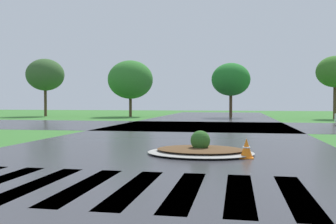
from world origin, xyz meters
TOP-DOWN VIEW (x-y plane):
  - asphalt_roadway at (0.00, 10.00)m, footprint 10.74×80.00m
  - asphalt_cross_road at (0.00, 20.41)m, footprint 90.00×9.67m
  - crosswalk_stripes at (0.00, 3.80)m, footprint 6.75×2.94m
  - median_island at (1.19, 8.08)m, footprint 3.02×2.34m
  - traffic_cone at (2.45, 7.60)m, footprint 0.36×0.36m
  - background_treeline at (7.20, 32.19)m, footprint 48.83×6.75m

SIDE VIEW (x-z plane):
  - asphalt_roadway at x=0.00m, z-range 0.00..0.01m
  - asphalt_cross_road at x=0.00m, z-range 0.00..0.01m
  - crosswalk_stripes at x=0.00m, z-range 0.00..0.01m
  - median_island at x=1.19m, z-range -0.21..0.47m
  - traffic_cone at x=2.45m, z-range -0.01..0.51m
  - background_treeline at x=7.20m, z-range 0.86..6.73m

